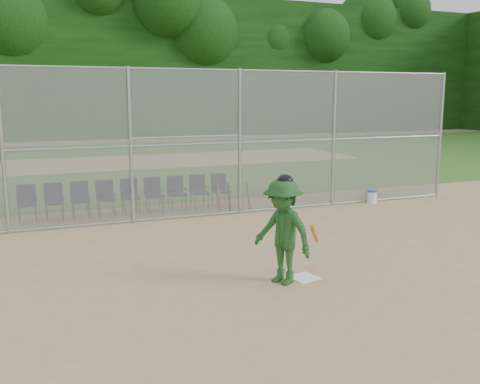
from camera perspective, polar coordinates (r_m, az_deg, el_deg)
name	(u,v)px	position (r m, az deg, el deg)	size (l,w,h in m)	color
ground	(289,271)	(10.29, 5.26, -8.36)	(100.00, 100.00, 0.00)	tan
grass_strip	(124,162)	(27.23, -12.28, 3.13)	(100.00, 100.00, 0.00)	#30611D
dirt_patch_far	(124,162)	(27.23, -12.28, 3.14)	(24.00, 24.00, 0.00)	tan
backstop_fence	(205,141)	(14.43, -3.72, 5.44)	(16.09, 0.09, 4.00)	gray
treeline	(113,51)	(29.09, -13.40, 14.38)	(81.00, 60.00, 11.00)	black
home_plate	(303,277)	(9.92, 6.79, -9.04)	(0.46, 0.46, 0.02)	white
batter_at_plate	(283,231)	(9.38, 4.59, -4.19)	(1.22, 1.42, 1.95)	#1E4B1F
water_cooler	(372,197)	(17.01, 13.90, -0.47)	(0.31, 0.31, 0.39)	white
spare_bats	(234,197)	(15.22, -0.65, -0.57)	(0.96, 0.34, 0.84)	#D84C14
chair_0	(27,204)	(15.09, -21.77, -1.16)	(0.54, 0.52, 0.96)	#110F39
chair_1	(54,202)	(15.10, -19.21, -0.99)	(0.54, 0.52, 0.96)	#110F39
chair_2	(80,200)	(15.15, -16.65, -0.82)	(0.54, 0.52, 0.96)	#110F39
chair_3	(106,198)	(15.22, -14.12, -0.64)	(0.54, 0.52, 0.96)	#110F39
chair_4	(130,196)	(15.32, -11.61, -0.47)	(0.54, 0.52, 0.96)	#110F39
chair_5	(154,195)	(15.45, -9.14, -0.30)	(0.54, 0.52, 0.96)	#110F39
chair_6	(177,193)	(15.61, -6.72, -0.13)	(0.54, 0.52, 0.96)	#110F39
chair_7	(199,192)	(15.80, -4.35, 0.03)	(0.54, 0.52, 0.96)	#110F39
chair_8	(221,190)	(16.01, -2.04, 0.19)	(0.54, 0.52, 0.96)	#110F39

